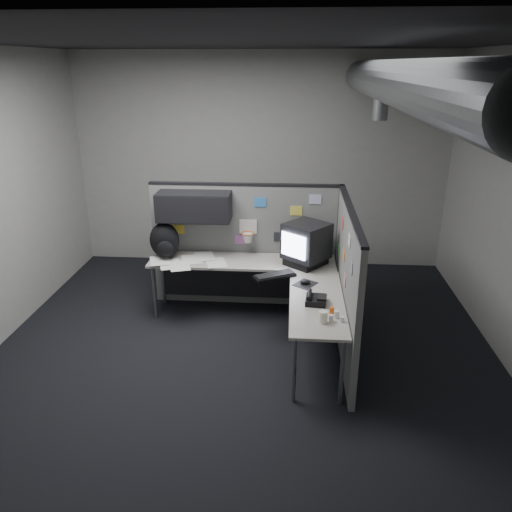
# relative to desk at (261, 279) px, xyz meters

# --- Properties ---
(room) EXTENTS (5.62, 5.62, 3.22)m
(room) POSITION_rel_desk_xyz_m (0.41, -0.70, 1.48)
(room) COLOR black
(room) RESTS_ON ground
(partition_back) EXTENTS (2.44, 0.42, 1.63)m
(partition_back) POSITION_rel_desk_xyz_m (-0.40, 0.53, 0.38)
(partition_back) COLOR slate
(partition_back) RESTS_ON ground
(partition_right) EXTENTS (0.07, 2.23, 1.63)m
(partition_right) POSITION_rel_desk_xyz_m (0.95, -0.49, 0.21)
(partition_right) COLOR slate
(partition_right) RESTS_ON ground
(desk) EXTENTS (2.31, 2.11, 0.73)m
(desk) POSITION_rel_desk_xyz_m (0.00, 0.00, 0.00)
(desk) COLOR #A7A397
(desk) RESTS_ON ground
(monitor) EXTENTS (0.64, 0.64, 0.52)m
(monitor) POSITION_rel_desk_xyz_m (0.53, 0.21, 0.38)
(monitor) COLOR black
(monitor) RESTS_ON desk
(keyboard) EXTENTS (0.51, 0.39, 0.04)m
(keyboard) POSITION_rel_desk_xyz_m (0.17, -0.21, 0.14)
(keyboard) COLOR black
(keyboard) RESTS_ON desk
(mouse) EXTENTS (0.30, 0.31, 0.05)m
(mouse) POSITION_rel_desk_xyz_m (0.52, -0.38, 0.13)
(mouse) COLOR black
(mouse) RESTS_ON desk
(phone) EXTENTS (0.23, 0.25, 0.11)m
(phone) POSITION_rel_desk_xyz_m (0.62, -0.83, 0.16)
(phone) COLOR black
(phone) RESTS_ON desk
(bottles) EXTENTS (0.15, 0.17, 0.09)m
(bottles) POSITION_rel_desk_xyz_m (0.79, -1.16, 0.15)
(bottles) COLOR silver
(bottles) RESTS_ON desk
(cup) EXTENTS (0.11, 0.11, 0.12)m
(cup) POSITION_rel_desk_xyz_m (0.67, -1.24, 0.17)
(cup) COLOR white
(cup) RESTS_ON desk
(papers) EXTENTS (1.02, 0.73, 0.02)m
(papers) POSITION_rel_desk_xyz_m (-0.92, 0.16, 0.13)
(papers) COLOR white
(papers) RESTS_ON desk
(backpack) EXTENTS (0.39, 0.36, 0.45)m
(backpack) POSITION_rel_desk_xyz_m (-1.22, 0.30, 0.34)
(backpack) COLOR black
(backpack) RESTS_ON desk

